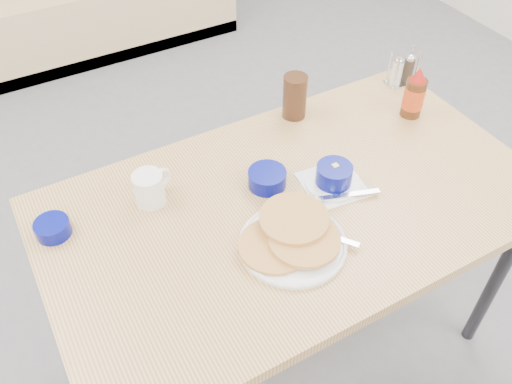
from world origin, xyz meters
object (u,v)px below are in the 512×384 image
syrup_bottle (414,95)px  creamer_bowl (53,228)px  grits_setting (334,177)px  coffee_mug (150,187)px  dining_table (295,216)px  butter_bowl (267,179)px  condiment_caddy (402,72)px  amber_tumbler (295,97)px  pancake_plate (292,239)px

syrup_bottle → creamer_bowl: bearing=177.3°
grits_setting → creamer_bowl: size_ratio=2.14×
coffee_mug → syrup_bottle: bearing=-2.8°
dining_table → butter_bowl: size_ratio=12.73×
coffee_mug → butter_bowl: coffee_mug is taller
butter_bowl → condiment_caddy: 0.71m
creamer_bowl → butter_bowl: bearing=-11.1°
amber_tumbler → condiment_caddy: 0.44m
pancake_plate → creamer_bowl: (-0.53, 0.34, 0.00)m
dining_table → syrup_bottle: size_ratio=7.91×
grits_setting → amber_tumbler: amber_tumbler is taller
dining_table → condiment_caddy: 0.72m
creamer_bowl → syrup_bottle: syrup_bottle is taller
dining_table → butter_bowl: butter_bowl is taller
condiment_caddy → pancake_plate: bearing=-143.0°
dining_table → creamer_bowl: bearing=161.3°
pancake_plate → syrup_bottle: 0.70m
grits_setting → syrup_bottle: bearing=20.2°
butter_bowl → syrup_bottle: size_ratio=0.62×
pancake_plate → butter_bowl: same height
dining_table → coffee_mug: bearing=150.3°
dining_table → condiment_caddy: condiment_caddy is taller
butter_bowl → amber_tumbler: bearing=45.1°
butter_bowl → amber_tumbler: (0.24, 0.24, 0.05)m
grits_setting → condiment_caddy: bearing=31.6°
grits_setting → amber_tumbler: (0.08, 0.34, 0.04)m
grits_setting → condiment_caddy: 0.60m
pancake_plate → condiment_caddy: condiment_caddy is taller
amber_tumbler → pancake_plate: bearing=-122.6°
coffee_mug → condiment_caddy: (0.99, 0.12, -0.00)m
creamer_bowl → syrup_bottle: size_ratio=0.52×
creamer_bowl → butter_bowl: (0.58, -0.11, 0.00)m
condiment_caddy → dining_table: bearing=-147.9°
dining_table → coffee_mug: size_ratio=11.68×
coffee_mug → syrup_bottle: syrup_bottle is taller
coffee_mug → creamer_bowl: bearing=177.8°
dining_table → amber_tumbler: amber_tumbler is taller
grits_setting → amber_tumbler: size_ratio=1.34×
coffee_mug → grits_setting: (0.48, -0.20, -0.02)m
syrup_bottle → pancake_plate: bearing=-156.1°
amber_tumbler → condiment_caddy: (0.43, -0.02, -0.03)m
creamer_bowl → syrup_bottle: 1.17m
pancake_plate → creamer_bowl: size_ratio=3.15×
dining_table → creamer_bowl: creamer_bowl is taller
creamer_bowl → pancake_plate: bearing=-32.6°
grits_setting → butter_bowl: (-0.16, 0.09, -0.01)m
dining_table → coffee_mug: coffee_mug is taller
butter_bowl → condiment_caddy: condiment_caddy is taller
coffee_mug → amber_tumbler: (0.56, 0.14, 0.02)m
dining_table → butter_bowl: 0.13m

